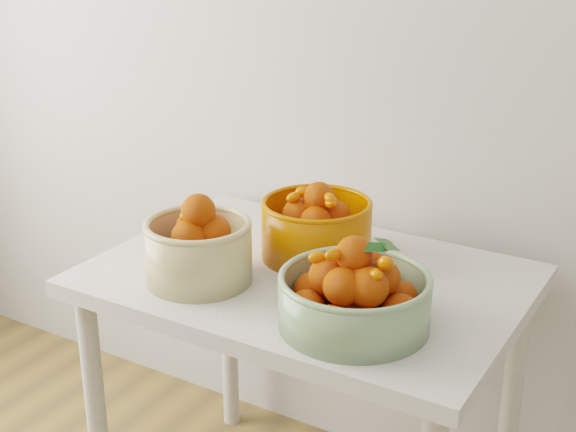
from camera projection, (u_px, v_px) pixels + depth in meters
name	position (u px, v px, depth m)	size (l,w,h in m)	color
table	(307.00, 309.00, 1.93)	(1.00, 0.70, 0.75)	silver
bowl_cream	(198.00, 248.00, 1.83)	(0.26, 0.26, 0.21)	tan
bowl_green	(354.00, 295.00, 1.63)	(0.34, 0.34, 0.20)	gray
bowl_orange	(316.00, 227.00, 1.96)	(0.35, 0.35, 0.20)	#C64D00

